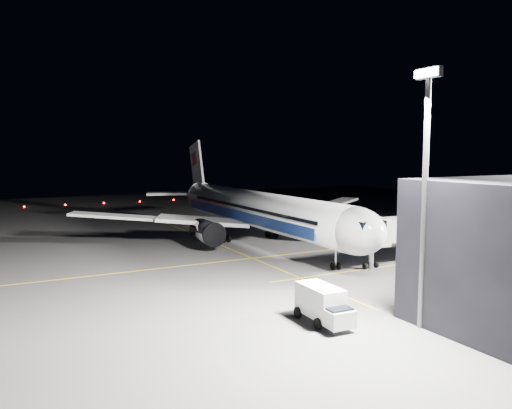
{
  "coord_description": "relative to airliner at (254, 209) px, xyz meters",
  "views": [
    {
      "loc": [
        68.68,
        -36.05,
        14.21
      ],
      "look_at": [
        -0.56,
        0.1,
        6.0
      ],
      "focal_mm": 35.0,
      "sensor_mm": 36.0,
      "label": 1
    }
  ],
  "objects": [
    {
      "name": "ground",
      "position": [
        1.08,
        0.0,
        -5.16
      ],
      "size": [
        200.0,
        200.0,
        0.0
      ],
      "primitive_type": "plane",
      "color": "#4C4C4F",
      "rests_on": "ground"
    },
    {
      "name": "guide_line_main",
      "position": [
        11.08,
        0.0,
        -5.16
      ],
      "size": [
        0.25,
        80.0,
        0.01
      ],
      "primitive_type": "cube",
      "color": "gold",
      "rests_on": "ground"
    },
    {
      "name": "guide_line_cross",
      "position": [
        1.08,
        -6.0,
        -5.16
      ],
      "size": [
        70.0,
        0.25,
        0.01
      ],
      "primitive_type": "cube",
      "color": "gold",
      "rests_on": "ground"
    },
    {
      "name": "guide_line_side",
      "position": [
        23.08,
        10.0,
        -5.16
      ],
      "size": [
        0.25,
        40.0,
        0.01
      ],
      "primitive_type": "cube",
      "color": "gold",
      "rests_on": "ground"
    },
    {
      "name": "airliner",
      "position": [
        0.0,
        0.0,
        0.0
      ],
      "size": [
        61.48,
        54.22,
        16.64
      ],
      "color": "silver",
      "rests_on": "ground"
    },
    {
      "name": "jet_bridge",
      "position": [
        23.08,
        18.06,
        -0.58
      ],
      "size": [
        3.6,
        34.4,
        6.3
      ],
      "color": "#B2B2B7",
      "rests_on": "ground"
    },
    {
      "name": "floodlight_mast_south",
      "position": [
        41.08,
        -6.01,
        7.21
      ],
      "size": [
        2.4,
        0.67,
        20.7
      ],
      "color": "#59595E",
      "rests_on": "ground"
    },
    {
      "name": "taxiway_lights",
      "position": [
        -70.92,
        0.0,
        -4.94
      ],
      "size": [
        0.44,
        60.44,
        0.44
      ],
      "color": "#FF140A",
      "rests_on": "ground"
    },
    {
      "name": "service_truck",
      "position": [
        36.58,
        -12.38,
        -3.53
      ],
      "size": [
        6.05,
        2.85,
        3.05
      ],
      "rotation": [
        0.0,
        0.0,
        -0.04
      ],
      "color": "silver",
      "rests_on": "ground"
    },
    {
      "name": "baggage_tug",
      "position": [
        -11.21,
        21.61,
        -4.24
      ],
      "size": [
        3.33,
        3.0,
        2.0
      ],
      "rotation": [
        0.0,
        0.0,
        0.35
      ],
      "color": "black",
      "rests_on": "ground"
    },
    {
      "name": "safety_cone_a",
      "position": [
        3.34,
        9.87,
        -4.88
      ],
      "size": [
        0.37,
        0.37,
        0.56
      ],
      "primitive_type": "cone",
      "color": "red",
      "rests_on": "ground"
    },
    {
      "name": "safety_cone_b",
      "position": [
        7.08,
        7.41,
        -4.9
      ],
      "size": [
        0.36,
        0.36,
        0.53
      ],
      "primitive_type": "cone",
      "color": "red",
      "rests_on": "ground"
    },
    {
      "name": "safety_cone_c",
      "position": [
        -6.18,
        14.0,
        -4.85
      ],
      "size": [
        0.42,
        0.42,
        0.63
      ],
      "primitive_type": "cone",
      "color": "red",
      "rests_on": "ground"
    }
  ]
}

